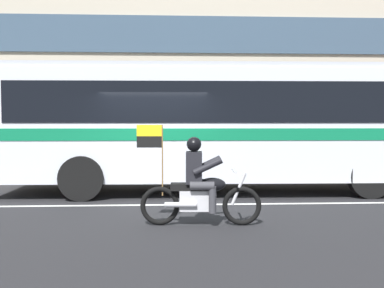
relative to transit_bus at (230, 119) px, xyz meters
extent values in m
plane|color=black|center=(-1.94, -1.19, -1.88)|extent=(60.00, 60.00, 0.00)
cube|color=gray|center=(-1.94, 3.91, -1.81)|extent=(28.00, 3.80, 0.15)
cube|color=silver|center=(-1.94, -1.79, -1.88)|extent=(26.60, 0.14, 0.01)
cube|color=#384C60|center=(-1.94, 5.77, 3.26)|extent=(25.76, 0.10, 1.40)
cube|color=silver|center=(0.00, 0.01, -0.15)|extent=(11.66, 2.76, 2.70)
cube|color=black|center=(0.00, 0.01, 0.40)|extent=(10.74, 2.79, 0.96)
cube|color=#0F7247|center=(0.00, 0.01, -0.35)|extent=(11.43, 2.79, 0.28)
cube|color=#ADB1BA|center=(0.00, 0.01, 1.26)|extent=(11.43, 2.63, 0.16)
cylinder|color=black|center=(-3.60, -1.17, -1.36)|extent=(1.04, 0.30, 1.04)
cylinder|color=black|center=(3.20, -1.17, -1.36)|extent=(1.04, 0.30, 1.04)
torus|color=black|center=(-0.30, -3.78, -1.54)|extent=(0.69, 0.13, 0.69)
torus|color=black|center=(-1.75, -3.69, -1.54)|extent=(0.69, 0.13, 0.69)
cube|color=silver|center=(-1.07, -3.73, -1.44)|extent=(0.66, 0.32, 0.36)
ellipsoid|color=black|center=(-0.82, -3.74, -1.16)|extent=(0.50, 0.31, 0.24)
cube|color=black|center=(-1.27, -3.72, -1.20)|extent=(0.57, 0.29, 0.12)
cylinder|color=silver|center=(-0.36, -3.77, -1.24)|extent=(0.28, 0.07, 0.58)
cylinder|color=silver|center=(-0.44, -3.77, -0.92)|extent=(0.08, 0.64, 0.04)
cylinder|color=silver|center=(-1.38, -3.87, -1.49)|extent=(0.55, 0.12, 0.09)
cube|color=black|center=(-1.14, -3.73, -0.86)|extent=(0.30, 0.38, 0.56)
sphere|color=black|center=(-1.14, -3.73, -0.45)|extent=(0.26, 0.26, 0.26)
cylinder|color=#38383D|center=(-0.99, -3.55, -1.16)|extent=(0.43, 0.17, 0.15)
cylinder|color=#38383D|center=(-0.81, -3.56, -1.40)|extent=(0.13, 0.13, 0.46)
cylinder|color=#38383D|center=(-1.01, -3.91, -1.16)|extent=(0.43, 0.17, 0.15)
cylinder|color=#38383D|center=(-0.83, -3.92, -1.40)|extent=(0.13, 0.13, 0.46)
cylinder|color=black|center=(-0.89, -3.54, -0.82)|extent=(0.52, 0.14, 0.32)
cylinder|color=black|center=(-0.92, -3.94, -0.82)|extent=(0.52, 0.14, 0.32)
cylinder|color=olive|center=(-1.70, -3.69, -0.73)|extent=(0.02, 0.02, 1.25)
cube|color=yellow|center=(-1.93, -3.68, -0.21)|extent=(0.44, 0.05, 0.20)
cube|color=black|center=(-1.93, -3.68, -0.41)|extent=(0.44, 0.05, 0.20)
cylinder|color=red|center=(-4.51, 2.51, -1.44)|extent=(0.22, 0.22, 0.58)
sphere|color=red|center=(-4.51, 2.51, -1.08)|extent=(0.20, 0.20, 0.20)
cylinder|color=red|center=(-4.51, 2.37, -1.41)|extent=(0.09, 0.10, 0.09)
camera|label=1|loc=(-1.58, -11.55, -0.04)|focal=41.91mm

